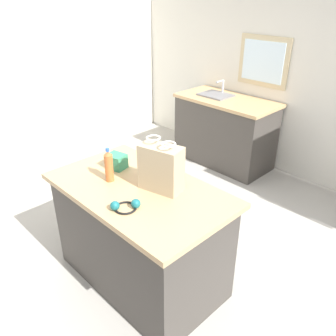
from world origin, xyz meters
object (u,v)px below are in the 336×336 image
Objects in this scene: kitchen_island at (141,235)px; shopping_bag at (161,168)px; bottle at (109,166)px; small_box at (116,161)px; ear_defenders at (125,206)px.

kitchen_island is 3.63× the size of shopping_bag.
small_box is at bearing 128.72° from bottle.
shopping_bag is 1.82× the size of ear_defenders.
bottle is at bearing 158.41° from ear_defenders.
bottle is at bearing -151.71° from shopping_bag.
kitchen_island is 0.60m from bottle.
ear_defenders is (0.51, -0.31, -0.04)m from small_box.
ear_defenders is (0.15, -0.23, 0.45)m from kitchen_island.
kitchen_island is at bearing -11.98° from small_box.
shopping_bag reaches higher than ear_defenders.
bottle is (-0.23, -0.08, 0.55)m from kitchen_island.
bottle is (-0.36, -0.19, -0.05)m from shopping_bag.
ear_defenders is (0.38, -0.15, -0.10)m from bottle.
small_box is at bearing 168.02° from kitchen_island.
kitchen_island is at bearing 122.56° from ear_defenders.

